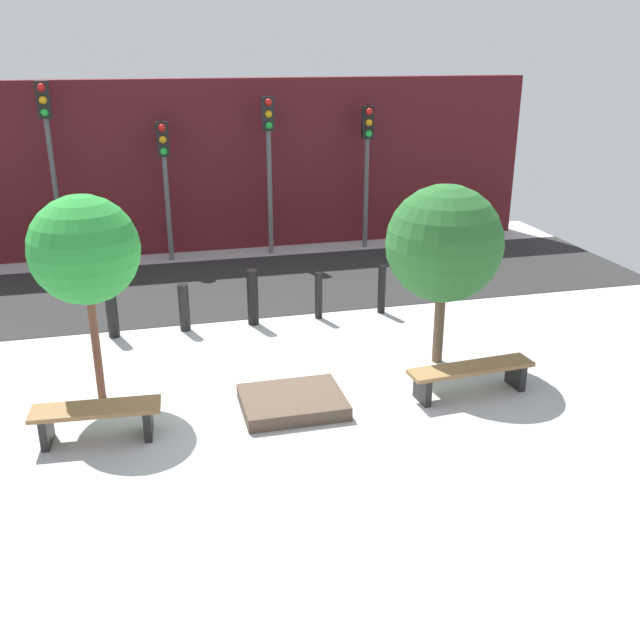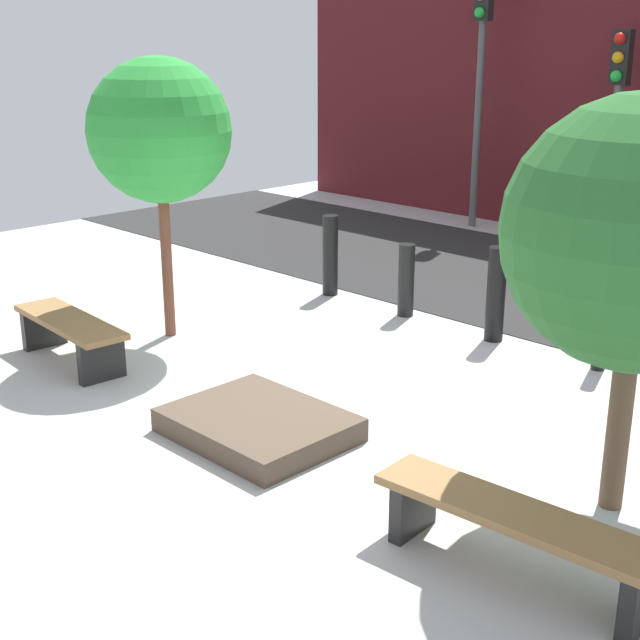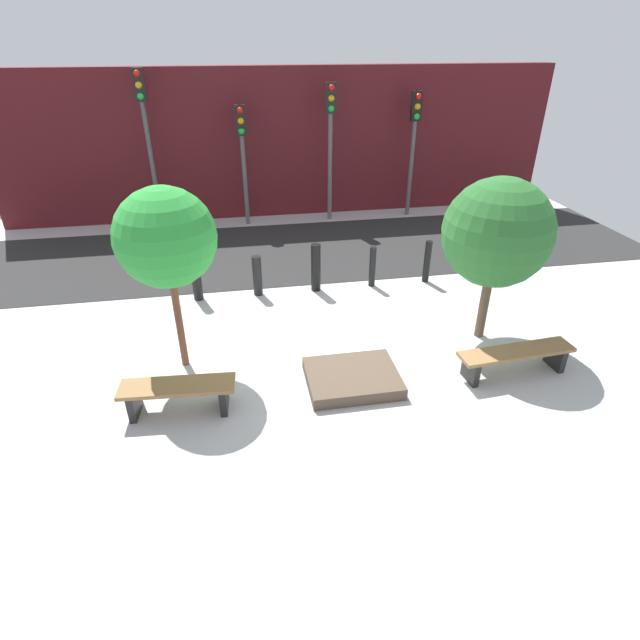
{
  "view_description": "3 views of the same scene",
  "coord_description": "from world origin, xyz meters",
  "px_view_note": "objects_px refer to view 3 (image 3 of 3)",
  "views": [
    {
      "loc": [
        -1.86,
        -9.66,
        4.83
      ],
      "look_at": [
        0.54,
        -0.26,
        1.1
      ],
      "focal_mm": 40.0,
      "sensor_mm": 36.0,
      "label": 1
    },
    {
      "loc": [
        5.17,
        -5.25,
        3.25
      ],
      "look_at": [
        0.55,
        -0.63,
        1.11
      ],
      "focal_mm": 50.0,
      "sensor_mm": 36.0,
      "label": 2
    },
    {
      "loc": [
        -1.64,
        -7.03,
        4.82
      ],
      "look_at": [
        -0.48,
        -0.56,
        1.07
      ],
      "focal_mm": 28.0,
      "sensor_mm": 36.0,
      "label": 3
    }
  ],
  "objects_px": {
    "bollard_far_right": "(427,262)",
    "traffic_light_west": "(146,124)",
    "bench_right": "(515,356)",
    "tree_behind_right_bench": "(497,233)",
    "planter_bed": "(352,378)",
    "traffic_light_east": "(414,132)",
    "bench_left": "(178,392)",
    "traffic_light_mid_east": "(330,128)",
    "bollard_center": "(316,268)",
    "bollard_right": "(372,267)",
    "bollard_far_left": "(196,277)",
    "tree_behind_left_bench": "(166,238)",
    "traffic_light_mid_west": "(242,144)",
    "bollard_left": "(257,276)"
  },
  "relations": [
    {
      "from": "traffic_light_mid_east",
      "to": "traffic_light_east",
      "type": "bearing_deg",
      "value": -0.01
    },
    {
      "from": "tree_behind_left_bench",
      "to": "bollard_center",
      "type": "xyz_separation_m",
      "value": [
        2.65,
        2.4,
        -1.71
      ]
    },
    {
      "from": "bench_right",
      "to": "tree_behind_right_bench",
      "type": "relative_size",
      "value": 0.67
    },
    {
      "from": "bollard_far_left",
      "to": "traffic_light_mid_east",
      "type": "bearing_deg",
      "value": 51.62
    },
    {
      "from": "bench_left",
      "to": "planter_bed",
      "type": "height_order",
      "value": "bench_left"
    },
    {
      "from": "traffic_light_mid_west",
      "to": "bollard_left",
      "type": "bearing_deg",
      "value": -90.31
    },
    {
      "from": "bollard_center",
      "to": "traffic_light_mid_west",
      "type": "distance_m",
      "value": 5.16
    },
    {
      "from": "tree_behind_left_bench",
      "to": "bench_left",
      "type": "bearing_deg",
      "value": -90.0
    },
    {
      "from": "bench_left",
      "to": "traffic_light_mid_west",
      "type": "height_order",
      "value": "traffic_light_mid_west"
    },
    {
      "from": "bench_right",
      "to": "tree_behind_left_bench",
      "type": "xyz_separation_m",
      "value": [
        -5.29,
        1.22,
        1.91
      ]
    },
    {
      "from": "bench_left",
      "to": "bench_right",
      "type": "height_order",
      "value": "bench_left"
    },
    {
      "from": "bollard_left",
      "to": "traffic_light_east",
      "type": "height_order",
      "value": "traffic_light_east"
    },
    {
      "from": "bench_left",
      "to": "traffic_light_mid_west",
      "type": "bearing_deg",
      "value": 84.41
    },
    {
      "from": "traffic_light_east",
      "to": "traffic_light_mid_east",
      "type": "bearing_deg",
      "value": 179.99
    },
    {
      "from": "traffic_light_west",
      "to": "bollard_center",
      "type": "bearing_deg",
      "value": -52.01
    },
    {
      "from": "bollard_right",
      "to": "traffic_light_east",
      "type": "distance_m",
      "value": 5.65
    },
    {
      "from": "bollard_right",
      "to": "bench_left",
      "type": "bearing_deg",
      "value": -137.1
    },
    {
      "from": "traffic_light_mid_west",
      "to": "tree_behind_left_bench",
      "type": "bearing_deg",
      "value": -101.31
    },
    {
      "from": "bench_right",
      "to": "bollard_left",
      "type": "distance_m",
      "value": 5.32
    },
    {
      "from": "traffic_light_east",
      "to": "bench_left",
      "type": "bearing_deg",
      "value": -127.2
    },
    {
      "from": "bench_left",
      "to": "traffic_light_east",
      "type": "bearing_deg",
      "value": 56.89
    },
    {
      "from": "planter_bed",
      "to": "bollard_far_left",
      "type": "bearing_deg",
      "value": 126.17
    },
    {
      "from": "bench_left",
      "to": "planter_bed",
      "type": "xyz_separation_m",
      "value": [
        2.65,
        0.2,
        -0.23
      ]
    },
    {
      "from": "tree_behind_right_bench",
      "to": "traffic_light_east",
      "type": "xyz_separation_m",
      "value": [
        1.03,
        7.11,
        0.45
      ]
    },
    {
      "from": "bollard_center",
      "to": "tree_behind_right_bench",
      "type": "bearing_deg",
      "value": -42.2
    },
    {
      "from": "bollard_far_left",
      "to": "bollard_right",
      "type": "bearing_deg",
      "value": 0.0
    },
    {
      "from": "bollard_far_right",
      "to": "traffic_light_west",
      "type": "xyz_separation_m",
      "value": [
        -6.18,
        4.71,
        2.36
      ]
    },
    {
      "from": "planter_bed",
      "to": "traffic_light_west",
      "type": "xyz_separation_m",
      "value": [
        -3.68,
        8.13,
        2.74
      ]
    },
    {
      "from": "bench_left",
      "to": "bollard_right",
      "type": "bearing_deg",
      "value": 47.0
    },
    {
      "from": "bollard_far_left",
      "to": "traffic_light_mid_east",
      "type": "height_order",
      "value": "traffic_light_mid_east"
    },
    {
      "from": "bollard_far_left",
      "to": "traffic_light_mid_west",
      "type": "xyz_separation_m",
      "value": [
        1.28,
        4.71,
        1.75
      ]
    },
    {
      "from": "traffic_light_mid_east",
      "to": "bollard_far_right",
      "type": "bearing_deg",
      "value": -74.82
    },
    {
      "from": "planter_bed",
      "to": "traffic_light_east",
      "type": "relative_size",
      "value": 0.41
    },
    {
      "from": "bollard_center",
      "to": "traffic_light_mid_west",
      "type": "relative_size",
      "value": 0.32
    },
    {
      "from": "tree_behind_right_bench",
      "to": "traffic_light_west",
      "type": "xyz_separation_m",
      "value": [
        -6.32,
        7.11,
        0.86
      ]
    },
    {
      "from": "traffic_light_west",
      "to": "planter_bed",
      "type": "bearing_deg",
      "value": -65.67
    },
    {
      "from": "tree_behind_left_bench",
      "to": "traffic_light_east",
      "type": "bearing_deg",
      "value": 48.34
    },
    {
      "from": "bollard_left",
      "to": "bollard_far_left",
      "type": "bearing_deg",
      "value": 180.0
    },
    {
      "from": "bollard_left",
      "to": "traffic_light_east",
      "type": "bearing_deg",
      "value": 43.69
    },
    {
      "from": "tree_behind_right_bench",
      "to": "bollard_right",
      "type": "relative_size",
      "value": 3.22
    },
    {
      "from": "bollard_right",
      "to": "traffic_light_mid_east",
      "type": "xyz_separation_m",
      "value": [
        -0.03,
        4.71,
        2.14
      ]
    },
    {
      "from": "planter_bed",
      "to": "traffic_light_west",
      "type": "height_order",
      "value": "traffic_light_west"
    },
    {
      "from": "bench_right",
      "to": "bench_left",
      "type": "bearing_deg",
      "value": 175.9
    },
    {
      "from": "bench_right",
      "to": "bollard_far_left",
      "type": "xyz_separation_m",
      "value": [
        -5.15,
        3.62,
        0.18
      ]
    },
    {
      "from": "bollard_center",
      "to": "bollard_right",
      "type": "height_order",
      "value": "bollard_center"
    },
    {
      "from": "bollard_far_right",
      "to": "bollard_center",
      "type": "bearing_deg",
      "value": 180.0
    },
    {
      "from": "traffic_light_west",
      "to": "bollard_far_left",
      "type": "bearing_deg",
      "value": -76.0
    },
    {
      "from": "bench_right",
      "to": "traffic_light_east",
      "type": "distance_m",
      "value": 8.65
    },
    {
      "from": "bollard_far_right",
      "to": "planter_bed",
      "type": "bearing_deg",
      "value": -126.17
    },
    {
      "from": "bollard_left",
      "to": "bollard_center",
      "type": "xyz_separation_m",
      "value": [
        1.25,
        0.0,
        0.09
      ]
    }
  ]
}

